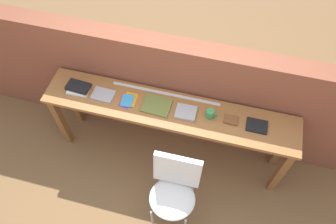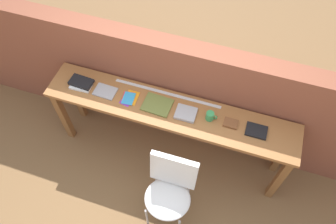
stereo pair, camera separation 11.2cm
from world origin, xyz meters
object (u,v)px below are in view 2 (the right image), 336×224
at_px(chair_white_moulded, 170,189).
at_px(book_repair_rightmost, 256,131).
at_px(leather_journal_brown, 231,123).
at_px(mug, 210,116).
at_px(book_open_centre, 157,105).
at_px(book_stack_leftmost, 82,83).
at_px(pamphlet_pile_colourful, 129,98).
at_px(magazine_cycling, 105,91).

xyz_separation_m(chair_white_moulded, book_repair_rightmost, (0.62, 0.65, 0.37)).
height_order(leather_journal_brown, book_repair_rightmost, same).
distance_m(leather_journal_brown, book_repair_rightmost, 0.24).
relative_size(mug, leather_journal_brown, 0.85).
height_order(chair_white_moulded, book_open_centre, book_open_centre).
bearing_deg(chair_white_moulded, leather_journal_brown, 59.65).
height_order(book_stack_leftmost, book_repair_rightmost, book_stack_leftmost).
distance_m(pamphlet_pile_colourful, mug, 0.81).
bearing_deg(pamphlet_pile_colourful, chair_white_moulded, -45.19).
height_order(book_stack_leftmost, book_open_centre, book_stack_leftmost).
xyz_separation_m(chair_white_moulded, magazine_cycling, (-0.88, 0.63, 0.36)).
bearing_deg(book_open_centre, magazine_cycling, -176.74).
relative_size(pamphlet_pile_colourful, leather_journal_brown, 1.54).
height_order(chair_white_moulded, mug, mug).
bearing_deg(book_repair_rightmost, mug, 179.30).
bearing_deg(book_open_centre, chair_white_moulded, -59.86).
distance_m(magazine_cycling, book_open_centre, 0.55).
relative_size(book_stack_leftmost, leather_journal_brown, 1.83).
xyz_separation_m(pamphlet_pile_colourful, leather_journal_brown, (1.01, 0.02, 0.01)).
bearing_deg(pamphlet_pile_colourful, book_open_centre, 1.80).
bearing_deg(chair_white_moulded, magazine_cycling, 144.42).
bearing_deg(leather_journal_brown, pamphlet_pile_colourful, -177.97).
height_order(pamphlet_pile_colourful, book_open_centre, book_open_centre).
relative_size(book_open_centre, book_repair_rightmost, 1.42).
bearing_deg(leather_journal_brown, magazine_cycling, -178.28).
height_order(book_open_centre, mug, mug).
distance_m(chair_white_moulded, book_open_centre, 0.81).
xyz_separation_m(mug, book_repair_rightmost, (0.44, -0.00, -0.03)).
distance_m(pamphlet_pile_colourful, book_repair_rightmost, 1.25).
bearing_deg(book_stack_leftmost, chair_white_moulded, -29.26).
xyz_separation_m(book_stack_leftmost, book_repair_rightmost, (1.76, 0.01, -0.02)).
xyz_separation_m(pamphlet_pile_colourful, book_repair_rightmost, (1.25, 0.02, 0.01)).
relative_size(chair_white_moulded, pamphlet_pile_colourful, 4.45).
height_order(book_stack_leftmost, magazine_cycling, book_stack_leftmost).
bearing_deg(book_open_centre, leather_journal_brown, 3.52).
xyz_separation_m(magazine_cycling, mug, (1.06, 0.02, 0.04)).
distance_m(chair_white_moulded, book_stack_leftmost, 1.36).
bearing_deg(book_open_centre, book_stack_leftmost, -177.65).
xyz_separation_m(leather_journal_brown, book_repair_rightmost, (0.24, -0.01, 0.00)).
bearing_deg(mug, book_repair_rightmost, -0.27).
xyz_separation_m(mug, leather_journal_brown, (0.20, 0.00, -0.03)).
relative_size(magazine_cycling, book_open_centre, 0.79).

